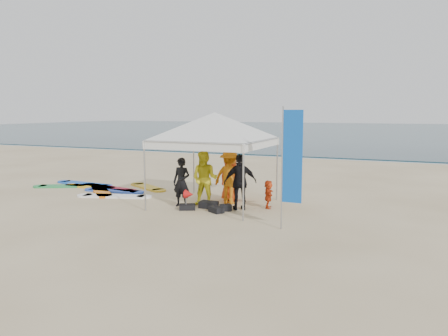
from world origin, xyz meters
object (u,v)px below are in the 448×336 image
object	(u,v)px
person_seated	(268,194)
surfboard_spread	(103,189)
person_orange_b	(230,178)
person_black_a	(182,182)
person_yellow	(205,179)
person_orange_a	(230,177)
feather_flag	(291,158)
person_black_b	(240,182)
canopy_tent	(215,113)
marker_pennant	(189,194)

from	to	relation	value
person_seated	surfboard_spread	size ratio (longest dim) A/B	0.17
person_orange_b	person_black_a	bearing A→B (deg)	60.82
person_yellow	person_orange_a	distance (m)	0.92
feather_flag	person_orange_a	bearing A→B (deg)	138.58
person_black_b	person_seated	size ratio (longest dim) A/B	1.95
person_black_b	person_orange_b	size ratio (longest dim) A/B	1.10
person_black_a	person_yellow	world-z (taller)	person_yellow
person_orange_a	surfboard_spread	size ratio (longest dim) A/B	0.34
canopy_tent	person_yellow	bearing A→B (deg)	-123.77
feather_flag	person_seated	bearing A→B (deg)	120.43
person_black_a	feather_flag	distance (m)	4.36
person_black_a	canopy_tent	xyz separation A→B (m)	(0.90, 0.62, 2.24)
person_orange_a	marker_pennant	distance (m)	1.66
person_orange_a	feather_flag	bearing A→B (deg)	146.69
person_seated	surfboard_spread	xyz separation A→B (m)	(-7.04, 0.56, -0.42)
person_yellow	person_black_b	world-z (taller)	person_yellow
person_yellow	canopy_tent	distance (m)	2.17
surfboard_spread	marker_pennant	bearing A→B (deg)	-20.30
person_seated	canopy_tent	bearing A→B (deg)	81.73
person_orange_a	person_yellow	bearing A→B (deg)	59.74
person_yellow	feather_flag	distance (m)	3.83
person_orange_a	surfboard_spread	world-z (taller)	person_orange_a
person_yellow	person_black_b	xyz separation A→B (m)	(1.24, -0.01, -0.03)
person_orange_a	person_seated	distance (m)	1.49
person_black_a	marker_pennant	xyz separation A→B (m)	(0.48, -0.37, -0.30)
person_orange_a	feather_flag	distance (m)	3.77
person_yellow	person_orange_b	distance (m)	1.22
marker_pennant	person_yellow	bearing A→B (deg)	72.28
person_black_b	person_black_a	bearing A→B (deg)	-22.56
marker_pennant	surfboard_spread	world-z (taller)	marker_pennant
person_orange_a	marker_pennant	bearing A→B (deg)	68.68
person_yellow	canopy_tent	size ratio (longest dim) A/B	0.39
person_seated	marker_pennant	xyz separation A→B (m)	(-2.20, -1.23, 0.04)
person_yellow	feather_flag	size ratio (longest dim) A/B	0.56
person_black_b	marker_pennant	world-z (taller)	person_black_b
person_black_a	person_orange_a	world-z (taller)	person_orange_a
person_orange_b	feather_flag	world-z (taller)	feather_flag
canopy_tent	person_black_b	bearing A→B (deg)	-17.71
surfboard_spread	person_orange_a	bearing A→B (deg)	-3.99
person_black_a	marker_pennant	size ratio (longest dim) A/B	2.50
person_black_a	surfboard_spread	bearing A→B (deg)	161.07
person_orange_b	marker_pennant	xyz separation A→B (m)	(-0.63, -1.82, -0.31)
person_seated	surfboard_spread	distance (m)	7.08
person_seated	feather_flag	bearing A→B (deg)	-165.53
person_black_a	person_seated	xyz separation A→B (m)	(2.68, 0.86, -0.35)
person_black_b	person_seated	bearing A→B (deg)	-173.75
person_orange_a	person_black_b	size ratio (longest dim) A/B	1.04
person_black_a	person_seated	bearing A→B (deg)	17.00
person_seated	marker_pennant	bearing A→B (deg)	103.25
person_black_a	surfboard_spread	world-z (taller)	person_black_a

